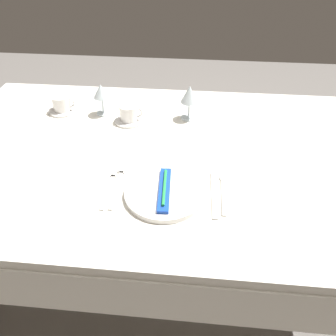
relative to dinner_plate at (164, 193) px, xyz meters
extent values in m
plane|color=slate|center=(-0.03, 0.25, -0.75)|extent=(6.00, 6.00, 0.00)
cube|color=silver|center=(-0.03, 0.25, -0.03)|extent=(1.80, 1.10, 0.04)
cube|color=silver|center=(-0.03, -0.30, -0.14)|extent=(1.80, 0.01, 0.18)
cube|color=silver|center=(-0.03, 0.80, -0.14)|extent=(1.80, 0.01, 0.18)
cylinder|color=brown|center=(-0.83, 0.70, -0.40)|extent=(0.07, 0.07, 0.70)
cylinder|color=brown|center=(0.77, 0.70, -0.40)|extent=(0.07, 0.07, 0.70)
cylinder|color=white|center=(0.00, 0.00, 0.00)|extent=(0.26, 0.26, 0.02)
cube|color=blue|center=(0.00, 0.00, 0.02)|extent=(0.05, 0.21, 0.01)
cylinder|color=green|center=(0.00, 0.00, 0.03)|extent=(0.02, 0.17, 0.01)
cube|color=beige|center=(-0.16, 0.01, -0.01)|extent=(0.02, 0.19, 0.00)
cube|color=beige|center=(-0.17, 0.12, -0.01)|extent=(0.02, 0.04, 0.00)
cube|color=beige|center=(-0.19, 0.00, -0.01)|extent=(0.02, 0.17, 0.00)
cube|color=beige|center=(-0.19, 0.09, -0.01)|extent=(0.02, 0.04, 0.00)
cube|color=beige|center=(0.16, 0.00, -0.01)|extent=(0.02, 0.19, 0.00)
cube|color=beige|center=(0.16, 0.10, -0.01)|extent=(0.02, 0.06, 0.00)
cube|color=beige|center=(0.19, 0.01, -0.01)|extent=(0.02, 0.17, 0.00)
ellipsoid|color=beige|center=(0.19, 0.11, -0.01)|extent=(0.03, 0.04, 0.01)
cylinder|color=white|center=(-0.20, 0.46, 0.00)|extent=(0.13, 0.13, 0.01)
cylinder|color=white|center=(-0.20, 0.46, 0.03)|extent=(0.08, 0.08, 0.07)
torus|color=white|center=(-0.17, 0.46, 0.04)|extent=(0.05, 0.01, 0.05)
cylinder|color=white|center=(-0.52, 0.52, 0.00)|extent=(0.13, 0.13, 0.01)
cylinder|color=white|center=(-0.52, 0.52, 0.03)|extent=(0.08, 0.08, 0.07)
torus|color=white|center=(-0.48, 0.52, 0.04)|extent=(0.05, 0.01, 0.05)
cylinder|color=silver|center=(0.05, 0.51, -0.01)|extent=(0.07, 0.07, 0.01)
cylinder|color=silver|center=(0.05, 0.51, 0.03)|extent=(0.01, 0.01, 0.07)
cone|color=silver|center=(0.05, 0.51, 0.11)|extent=(0.07, 0.07, 0.08)
cylinder|color=silver|center=(-0.33, 0.52, -0.01)|extent=(0.06, 0.06, 0.01)
cylinder|color=silver|center=(-0.33, 0.52, 0.03)|extent=(0.01, 0.01, 0.07)
cone|color=silver|center=(-0.33, 0.52, 0.10)|extent=(0.07, 0.07, 0.06)
camera|label=1|loc=(0.09, -0.83, 0.75)|focal=36.60mm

